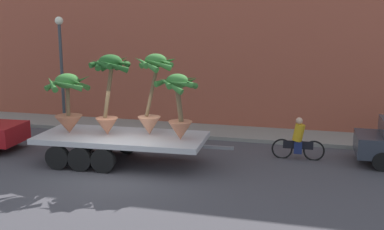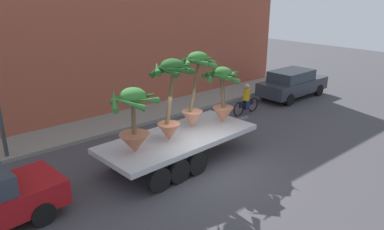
% 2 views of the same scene
% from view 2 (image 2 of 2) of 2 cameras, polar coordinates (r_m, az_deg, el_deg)
% --- Properties ---
extents(ground_plane, '(60.00, 60.00, 0.00)m').
position_cam_2_polar(ground_plane, '(12.53, 2.79, -8.56)').
color(ground_plane, '#423F44').
extents(sidewalk, '(24.00, 2.20, 0.15)m').
position_cam_2_polar(sidewalk, '(17.06, -11.37, -0.96)').
color(sidewalk, gray).
rests_on(sidewalk, ground).
extents(building_facade, '(24.00, 1.20, 8.14)m').
position_cam_2_polar(building_facade, '(17.67, -15.03, 12.79)').
color(building_facade, '#9E4C38').
rests_on(building_facade, ground).
extents(flatbed_trailer, '(6.76, 2.71, 0.98)m').
position_cam_2_polar(flatbed_trailer, '(12.65, -2.88, -4.43)').
color(flatbed_trailer, '#B7BABF').
rests_on(flatbed_trailer, ground).
extents(potted_palm_rear, '(1.54, 1.54, 2.74)m').
position_cam_2_polar(potted_palm_rear, '(11.92, -3.33, 3.55)').
color(potted_palm_rear, '#C17251').
rests_on(potted_palm_rear, flatbed_trailer).
extents(potted_palm_middle, '(1.50, 1.41, 2.17)m').
position_cam_2_polar(potted_palm_middle, '(13.62, 4.77, 3.56)').
color(potted_palm_middle, '#C17251').
rests_on(potted_palm_middle, flatbed_trailer).
extents(potted_palm_front, '(1.47, 1.52, 2.77)m').
position_cam_2_polar(potted_palm_front, '(13.09, 0.52, 4.56)').
color(potted_palm_front, tan).
rests_on(potted_palm_front, flatbed_trailer).
extents(potted_palm_extra, '(1.59, 1.59, 2.07)m').
position_cam_2_polar(potted_palm_extra, '(11.21, -9.10, -0.84)').
color(potted_palm_extra, '#B26647').
rests_on(potted_palm_extra, flatbed_trailer).
extents(cyclist, '(1.84, 0.36, 1.54)m').
position_cam_2_polar(cyclist, '(18.02, 8.51, 2.27)').
color(cyclist, black).
rests_on(cyclist, ground).
extents(parked_car, '(4.53, 1.89, 1.58)m').
position_cam_2_polar(parked_car, '(21.27, 15.44, 4.82)').
color(parked_car, '#2D333D').
rests_on(parked_car, ground).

